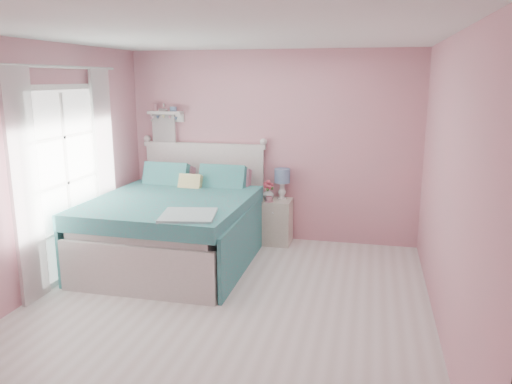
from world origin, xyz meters
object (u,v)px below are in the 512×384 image
at_px(bed, 177,227).
at_px(teacup, 269,199).
at_px(nightstand, 276,221).
at_px(vase, 268,194).
at_px(table_lamp, 282,178).

relative_size(bed, teacup, 24.85).
distance_m(nightstand, vase, 0.40).
bearing_deg(vase, table_lamp, 21.40).
height_order(vase, teacup, vase).
height_order(bed, vase, bed).
xyz_separation_m(nightstand, table_lamp, (0.07, 0.06, 0.60)).
xyz_separation_m(bed, table_lamp, (1.14, 0.98, 0.47)).
height_order(bed, nightstand, bed).
distance_m(bed, teacup, 1.29).
relative_size(bed, vase, 13.82).
bearing_deg(bed, teacup, 39.76).
distance_m(table_lamp, vase, 0.28).
height_order(nightstand, teacup, teacup).
bearing_deg(teacup, vase, 106.01).
xyz_separation_m(table_lamp, vase, (-0.18, -0.07, -0.21)).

